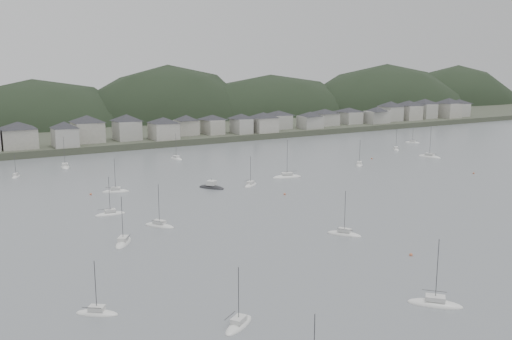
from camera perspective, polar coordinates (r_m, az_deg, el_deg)
ground at (r=115.68m, az=19.51°, el=-8.99°), size 900.00×900.00×0.00m
far_shore_land at (r=375.28m, az=-17.41°, el=4.79°), size 900.00×250.00×3.00m
forested_ridge at (r=353.29m, az=-15.57°, el=2.45°), size 851.55×103.94×102.57m
waterfront_town at (r=287.67m, az=-2.31°, el=5.00°), size 451.48×28.46×12.92m
sailboat_lead at (r=240.38m, az=17.42°, el=1.30°), size 5.50×10.49×13.67m
moored_fleet at (r=154.32m, az=6.40°, el=-3.41°), size 260.78×171.58×14.02m
motor_launch_far at (r=172.98m, az=-4.60°, el=-1.78°), size 7.38×9.09×4.08m
mooring_buoys at (r=159.28m, az=-0.38°, el=-2.90°), size 161.99×121.45×0.70m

